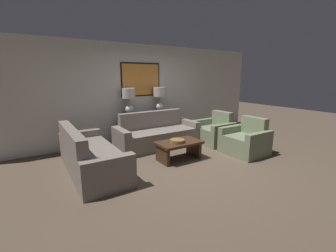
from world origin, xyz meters
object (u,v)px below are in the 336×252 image
(armchair_near_back_wall, at_px, (214,132))
(couch_by_back_wall, at_px, (157,135))
(couch_by_side, at_px, (90,157))
(armchair_near_camera, at_px, (245,141))
(coffee_table, at_px, (179,147))
(table_lamp_left, at_px, (129,98))
(decorative_bowl, at_px, (177,141))
(table_lamp_right, at_px, (159,96))
(console_table, at_px, (145,127))

(armchair_near_back_wall, bearing_deg, couch_by_back_wall, 158.72)
(couch_by_side, height_order, armchair_near_camera, couch_by_side)
(couch_by_back_wall, relative_size, coffee_table, 2.24)
(table_lamp_left, distance_m, armchair_near_back_wall, 2.49)
(couch_by_back_wall, bearing_deg, decorative_bowl, -97.61)
(table_lamp_right, bearing_deg, couch_by_back_wall, -125.50)
(table_lamp_left, relative_size, decorative_bowl, 2.21)
(couch_by_side, relative_size, armchair_near_camera, 2.34)
(armchair_near_back_wall, bearing_deg, table_lamp_right, 129.27)
(table_lamp_left, bearing_deg, console_table, 0.00)
(table_lamp_right, height_order, armchair_near_camera, table_lamp_right)
(console_table, bearing_deg, armchair_near_camera, -56.96)
(table_lamp_left, height_order, armchair_near_back_wall, table_lamp_left)
(table_lamp_right, xyz_separation_m, coffee_table, (-0.55, -1.75, -0.94))
(console_table, xyz_separation_m, coffee_table, (-0.08, -1.75, -0.10))
(console_table, xyz_separation_m, armchair_near_camera, (1.48, -2.27, -0.10))
(armchair_near_back_wall, bearing_deg, armchair_near_camera, -90.00)
(armchair_near_back_wall, bearing_deg, decorative_bowl, -161.02)
(console_table, height_order, armchair_near_camera, armchair_near_camera)
(console_table, distance_m, coffee_table, 1.76)
(coffee_table, xyz_separation_m, armchair_near_camera, (1.55, -0.52, 0.00))
(couch_by_side, distance_m, decorative_bowl, 1.78)
(table_lamp_right, xyz_separation_m, couch_by_back_wall, (-0.47, -0.66, -0.93))
(table_lamp_right, distance_m, couch_by_back_wall, 1.23)
(couch_by_back_wall, height_order, coffee_table, couch_by_back_wall)
(couch_by_back_wall, relative_size, armchair_near_back_wall, 2.34)
(couch_by_side, height_order, coffee_table, couch_by_side)
(coffee_table, distance_m, decorative_bowl, 0.18)
(couch_by_back_wall, relative_size, couch_by_side, 1.00)
(console_table, relative_size, couch_by_side, 0.67)
(armchair_near_back_wall, distance_m, armchair_near_camera, 1.04)
(couch_by_side, height_order, armchair_near_back_wall, couch_by_side)
(couch_by_back_wall, distance_m, armchair_near_camera, 2.19)
(console_table, height_order, decorative_bowl, console_table)
(couch_by_back_wall, xyz_separation_m, couch_by_side, (-1.88, -0.72, 0.00))
(console_table, distance_m, armchair_near_camera, 2.71)
(table_lamp_right, height_order, coffee_table, table_lamp_right)
(table_lamp_left, relative_size, couch_by_side, 0.32)
(decorative_bowl, bearing_deg, couch_by_back_wall, 82.39)
(couch_by_back_wall, relative_size, decorative_bowl, 6.87)
(console_table, relative_size, coffee_table, 1.49)
(decorative_bowl, relative_size, armchair_near_camera, 0.34)
(table_lamp_right, xyz_separation_m, armchair_near_camera, (1.01, -2.27, -0.94))
(coffee_table, bearing_deg, armchair_near_camera, -18.47)
(table_lamp_left, distance_m, couch_by_side, 2.18)
(table_lamp_right, distance_m, coffee_table, 2.06)
(console_table, distance_m, table_lamp_right, 0.96)
(console_table, distance_m, couch_by_back_wall, 0.67)
(table_lamp_right, xyz_separation_m, couch_by_side, (-2.35, -1.37, -0.93))
(console_table, xyz_separation_m, table_lamp_left, (-0.47, 0.00, 0.84))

